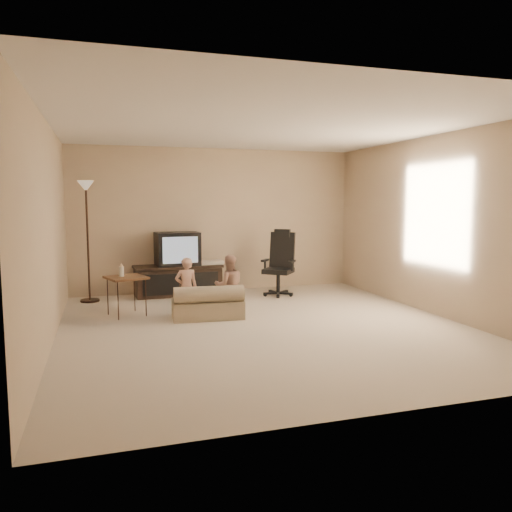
{
  "coord_description": "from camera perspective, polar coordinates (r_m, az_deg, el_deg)",
  "views": [
    {
      "loc": [
        -1.94,
        -5.89,
        1.59
      ],
      "look_at": [
        0.07,
        0.6,
        0.84
      ],
      "focal_mm": 35.0,
      "sensor_mm": 36.0,
      "label": 1
    }
  ],
  "objects": [
    {
      "name": "room_shell",
      "position": [
        6.2,
        0.99,
        5.65
      ],
      "size": [
        5.5,
        5.5,
        5.5
      ],
      "color": "white",
      "rests_on": "floor"
    },
    {
      "name": "child_sofa",
      "position": [
        6.82,
        -5.51,
        -5.57
      ],
      "size": [
        0.99,
        0.61,
        0.46
      ],
      "rotation": [
        0.0,
        0.0,
        -0.08
      ],
      "color": "gray",
      "rests_on": "floor"
    },
    {
      "name": "floor_lamp",
      "position": [
        8.22,
        -18.78,
        4.58
      ],
      "size": [
        0.3,
        0.3,
        1.9
      ],
      "color": "black",
      "rests_on": "floor"
    },
    {
      "name": "floor",
      "position": [
        6.4,
        0.96,
        -8.07
      ],
      "size": [
        5.5,
        5.5,
        0.0
      ],
      "primitive_type": "plane",
      "color": "#B8AB92",
      "rests_on": "ground"
    },
    {
      "name": "tv_stand",
      "position": [
        8.55,
        -8.88,
        -1.47
      ],
      "size": [
        1.52,
        0.63,
        1.07
      ],
      "rotation": [
        0.0,
        0.0,
        0.06
      ],
      "color": "black",
      "rests_on": "floor"
    },
    {
      "name": "side_table",
      "position": [
        7.14,
        -14.67,
        -2.42
      ],
      "size": [
        0.63,
        0.63,
        0.74
      ],
      "rotation": [
        0.0,
        0.0,
        0.33
      ],
      "color": "brown",
      "rests_on": "floor"
    },
    {
      "name": "toddler_left",
      "position": [
        6.82,
        -7.96,
        -3.64
      ],
      "size": [
        0.31,
        0.23,
        0.84
      ],
      "primitive_type": "imported",
      "rotation": [
        0.0,
        0.0,
        3.12
      ],
      "color": "tan",
      "rests_on": "floor"
    },
    {
      "name": "office_chair",
      "position": [
        8.44,
        2.71,
        -1.8
      ],
      "size": [
        0.72,
        0.72,
        1.11
      ],
      "rotation": [
        0.0,
        0.0,
        -0.67
      ],
      "color": "black",
      "rests_on": "floor"
    },
    {
      "name": "toddler_right",
      "position": [
        6.95,
        -3.1,
        -3.37
      ],
      "size": [
        0.43,
        0.26,
        0.84
      ],
      "primitive_type": "imported",
      "rotation": [
        0.0,
        0.0,
        3.07
      ],
      "color": "tan",
      "rests_on": "floor"
    }
  ]
}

